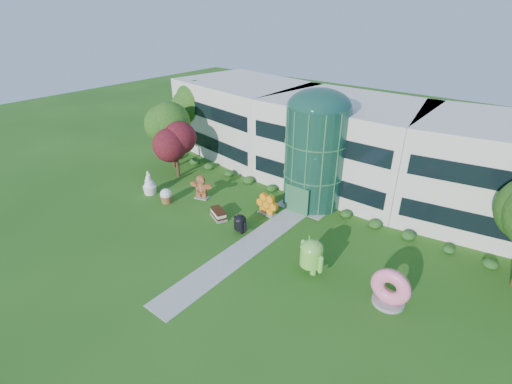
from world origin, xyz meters
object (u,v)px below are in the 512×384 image
Objects in this scene: android_green at (312,254)px; donut at (391,287)px; android_black at (240,222)px; gingerbread at (201,187)px.

donut is at bearing 28.53° from android_green.
android_green is 1.13× the size of donut.
gingerbread reaches higher than android_black.
android_black is (-7.68, 0.71, -0.57)m from android_green.
donut is at bearing 10.72° from android_black.
donut is (13.59, -0.33, 0.39)m from android_black.
android_green is at bearing -28.05° from gingerbread.
android_black is 7.80m from gingerbread.
gingerbread is (-20.99, 2.78, -0.12)m from donut.
donut is (5.91, 0.38, -0.18)m from android_green.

